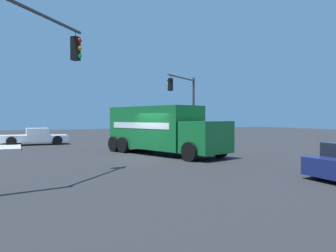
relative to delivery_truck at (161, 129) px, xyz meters
The scene contains 5 objects.
ground_plane 2.07m from the delivery_truck, 47.70° to the right, with size 100.00×100.00×0.00m, color #2B2B2D.
delivery_truck is the anchor object (origin of this frame).
traffic_light_primary 10.63m from the delivery_truck, 47.80° to the right, with size 3.74×3.20×6.00m.
traffic_light_secondary 8.09m from the delivery_truck, 141.49° to the left, with size 2.95×3.84×5.75m.
pickup_white 12.85m from the delivery_truck, 148.29° to the right, with size 2.34×5.24×1.38m.
Camera 1 is at (17.65, -6.93, 2.20)m, focal length 35.42 mm.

